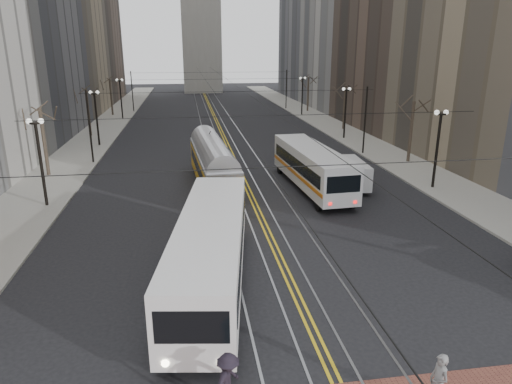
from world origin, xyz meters
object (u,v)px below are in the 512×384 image
object	(u,v)px
cargo_van	(351,175)
pedestrian_b	(439,382)
rear_bus	(312,169)
pedestrian_d	(228,382)
transit_bus	(211,252)
streetcar	(213,169)
sedan_grey	(348,167)

from	to	relation	value
cargo_van	pedestrian_b	size ratio (longest dim) A/B	2.62
rear_bus	pedestrian_d	size ratio (longest dim) A/B	6.53
rear_bus	cargo_van	world-z (taller)	rear_bus
transit_bus	cargo_van	bearing A→B (deg)	58.30
pedestrian_d	streetcar	bearing A→B (deg)	26.50
transit_bus	sedan_grey	distance (m)	20.15
sedan_grey	pedestrian_b	size ratio (longest dim) A/B	2.81
cargo_van	sedan_grey	size ratio (longest dim) A/B	0.93
cargo_van	pedestrian_b	distance (m)	22.12
cargo_van	pedestrian_d	bearing A→B (deg)	-114.41
sedan_grey	pedestrian_b	world-z (taller)	pedestrian_b
sedan_grey	pedestrian_b	bearing A→B (deg)	-102.96
streetcar	pedestrian_b	size ratio (longest dim) A/B	6.97
sedan_grey	pedestrian_d	distance (m)	26.37
transit_bus	rear_bus	size ratio (longest dim) A/B	1.07
cargo_van	sedan_grey	xyz separation A→B (m)	(0.87, 2.90, -0.18)
rear_bus	pedestrian_d	bearing A→B (deg)	-115.05
pedestrian_b	pedestrian_d	world-z (taller)	pedestrian_d
rear_bus	transit_bus	bearing A→B (deg)	-124.96
sedan_grey	transit_bus	bearing A→B (deg)	-125.78
pedestrian_b	cargo_van	bearing A→B (deg)	161.53
transit_bus	rear_bus	bearing A→B (deg)	67.13
transit_bus	streetcar	xyz separation A→B (m)	(1.00, 14.95, -0.12)
pedestrian_b	pedestrian_d	bearing A→B (deg)	-103.72
pedestrian_d	cargo_van	bearing A→B (deg)	0.61
rear_bus	pedestrian_b	world-z (taller)	rear_bus
pedestrian_d	sedan_grey	bearing A→B (deg)	1.94
rear_bus	cargo_van	size ratio (longest dim) A/B	2.53
streetcar	cargo_van	bearing A→B (deg)	-12.99
cargo_van	pedestrian_d	xyz separation A→B (m)	(-11.10, -20.60, -0.12)
rear_bus	streetcar	bearing A→B (deg)	165.07
rear_bus	pedestrian_d	distance (m)	22.41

